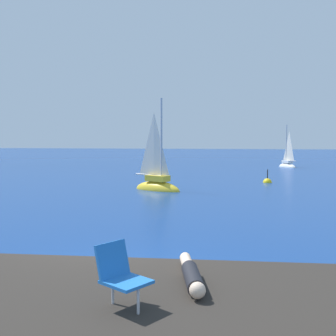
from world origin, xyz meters
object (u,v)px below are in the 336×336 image
Objects in this scene: beach_chair at (120,273)px; marker_buoy at (267,183)px; sailboat_far at (287,165)px; sailboat_near at (157,185)px; person_sunbather at (192,275)px.

marker_buoy is (4.39, 22.65, -1.39)m from beach_chair.
sailboat_far is 3.87× the size of marker_buoy.
sailboat_far reaches higher than marker_buoy.
person_sunbather is at bearing -51.01° from sailboat_near.
beach_chair is 0.71× the size of marker_buoy.
person_sunbather is at bearing 141.39° from sailboat_far.
beach_chair reaches higher than marker_buoy.
person_sunbather is 21.99m from marker_buoy.
beach_chair is (2.14, -18.22, 1.10)m from sailboat_near.
sailboat_near reaches higher than sailboat_far.
person_sunbather is (-6.85, -34.72, 0.84)m from sailboat_far.
marker_buoy is (3.55, 21.67, -1.07)m from person_sunbather.
beach_chair reaches higher than person_sunbather.
sailboat_far is 2.50× the size of person_sunbather.
sailboat_far is at bearing 113.20° from beach_chair.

